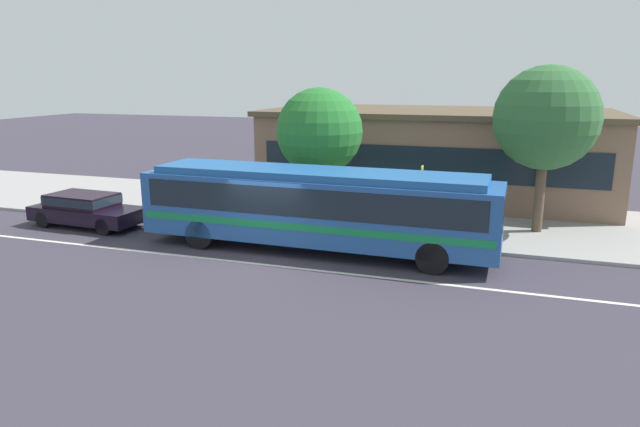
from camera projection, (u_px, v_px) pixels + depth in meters
ground_plane at (266, 256)px, 18.81m from camera, size 120.00×120.00×0.00m
sidewalk_slab at (326, 212)px, 24.80m from camera, size 60.00×8.00×0.12m
lane_stripe_center at (256, 264)px, 18.08m from camera, size 56.00×0.16×0.01m
transit_bus at (316, 204)px, 19.09m from camera, size 12.03×2.63×2.77m
sedan_behind_bus at (86, 208)px, 22.50m from camera, size 4.59×2.08×1.29m
pedestrian_waiting_near_sign at (325, 201)px, 21.78m from camera, size 0.43×0.43×1.73m
pedestrian_walking_along_curb at (268, 202)px, 22.23m from camera, size 0.41×0.41×1.57m
bus_stop_sign at (421, 194)px, 19.77m from camera, size 0.08×0.44×2.66m
street_tree_near_stop at (319, 132)px, 22.20m from camera, size 3.36×3.36×5.25m
street_tree_mid_block at (547, 118)px, 20.49m from camera, size 3.74×3.74×6.07m
station_building at (436, 154)px, 27.76m from camera, size 16.10×8.24×4.22m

